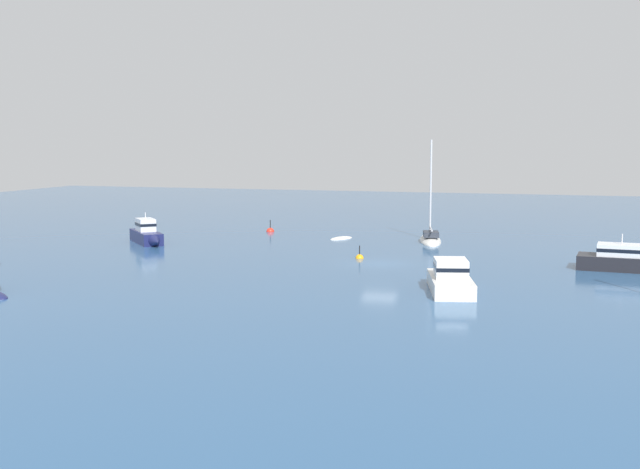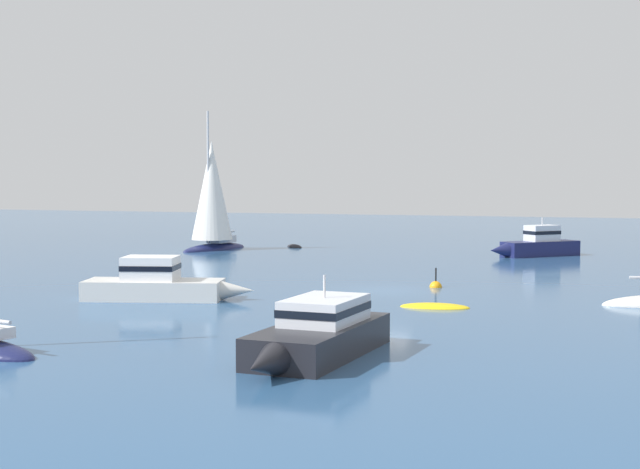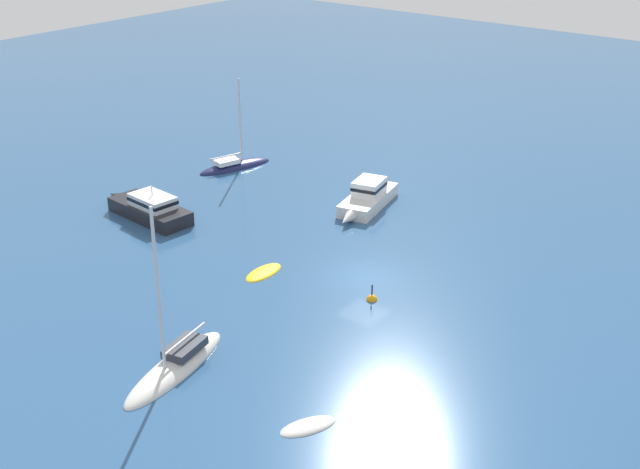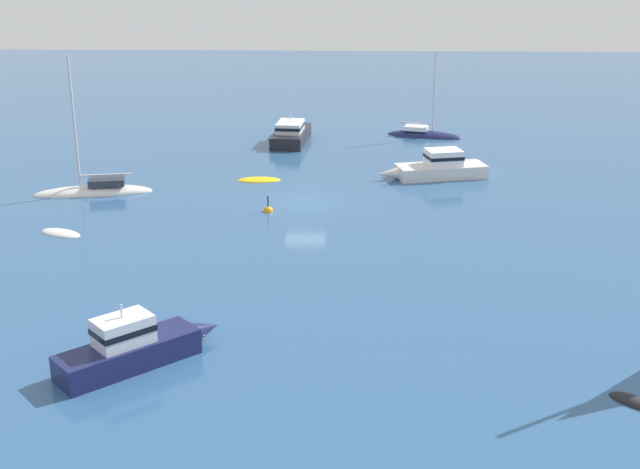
% 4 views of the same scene
% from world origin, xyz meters
% --- Properties ---
extents(ground_plane, '(160.00, 160.00, 0.00)m').
position_xyz_m(ground_plane, '(0.00, 0.00, 0.00)').
color(ground_plane, '#2D5684').
extents(launch, '(3.67, 7.82, 1.95)m').
position_xyz_m(launch, '(6.26, -8.96, 0.73)').
color(launch, silver).
rests_on(launch, ground).
extents(tender, '(2.19, 2.92, 0.39)m').
position_xyz_m(tender, '(-6.56, 13.42, 0.00)').
color(tender, silver).
rests_on(tender, ground).
extents(sailboat_1, '(3.47, 6.63, 7.66)m').
position_xyz_m(sailboat_1, '(19.44, -9.09, 0.10)').
color(sailboat_1, '#191E4C').
rests_on(sailboat_1, ground).
extents(ketch, '(3.37, 7.83, 9.43)m').
position_xyz_m(ketch, '(1.44, 13.88, 0.13)').
color(ketch, silver).
rests_on(ketch, ground).
extents(tender_1, '(1.57, 3.06, 0.36)m').
position_xyz_m(tender_1, '(5.03, 3.46, 0.00)').
color(tender_1, yellow).
rests_on(tender_1, ground).
extents(motor_cruiser, '(8.26, 3.03, 2.51)m').
position_xyz_m(motor_cruiser, '(16.99, 2.02, 0.74)').
color(motor_cruiser, black).
rests_on(motor_cruiser, ground).
extents(channel_buoy, '(0.62, 0.62, 1.29)m').
position_xyz_m(channel_buoy, '(-2.03, 2.16, 0.01)').
color(channel_buoy, orange).
rests_on(channel_buoy, ground).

